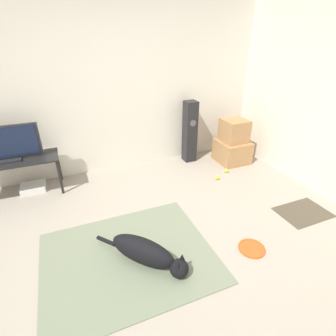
% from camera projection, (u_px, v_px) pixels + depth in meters
% --- Properties ---
extents(ground_plane, '(12.00, 12.00, 0.00)m').
position_uv_depth(ground_plane, '(148.00, 255.00, 2.66)').
color(ground_plane, '#9E9384').
extents(wall_back, '(8.00, 0.06, 2.55)m').
position_uv_depth(wall_back, '(99.00, 90.00, 3.79)').
color(wall_back, silver).
rests_on(wall_back, ground_plane).
extents(area_rug, '(1.67, 1.37, 0.01)m').
position_uv_depth(area_rug, '(129.00, 257.00, 2.63)').
color(area_rug, slate).
rests_on(area_rug, ground_plane).
extents(dog, '(0.72, 0.84, 0.26)m').
position_uv_depth(dog, '(147.00, 253.00, 2.51)').
color(dog, black).
rests_on(dog, area_rug).
extents(frisbee, '(0.28, 0.28, 0.03)m').
position_uv_depth(frisbee, '(252.00, 248.00, 2.73)').
color(frisbee, '#DB511E').
rests_on(frisbee, ground_plane).
extents(cardboard_box_lower, '(0.50, 0.51, 0.37)m').
position_uv_depth(cardboard_box_lower, '(232.00, 151.00, 4.52)').
color(cardboard_box_lower, '#A87A4C').
rests_on(cardboard_box_lower, ground_plane).
extents(cardboard_box_upper, '(0.38, 0.40, 0.37)m').
position_uv_depth(cardboard_box_upper, '(234.00, 131.00, 4.36)').
color(cardboard_box_upper, '#A87A4C').
rests_on(cardboard_box_upper, cardboard_box_lower).
extents(floor_speaker, '(0.20, 0.20, 1.04)m').
position_uv_depth(floor_speaker, '(190.00, 132.00, 4.42)').
color(floor_speaker, black).
rests_on(floor_speaker, ground_plane).
extents(tv_stand, '(1.19, 0.47, 0.52)m').
position_uv_depth(tv_stand, '(11.00, 165.00, 3.45)').
color(tv_stand, black).
rests_on(tv_stand, ground_plane).
extents(tv, '(0.84, 0.20, 0.47)m').
position_uv_depth(tv, '(5.00, 144.00, 3.32)').
color(tv, '#232326').
rests_on(tv, tv_stand).
extents(tennis_ball_by_boxes, '(0.07, 0.07, 0.07)m').
position_uv_depth(tennis_ball_by_boxes, '(226.00, 171.00, 4.22)').
color(tennis_ball_by_boxes, '#C6E033').
rests_on(tennis_ball_by_boxes, ground_plane).
extents(tennis_ball_near_speaker, '(0.07, 0.07, 0.07)m').
position_uv_depth(tennis_ball_near_speaker, '(217.00, 178.00, 4.01)').
color(tennis_ball_near_speaker, '#C6E033').
rests_on(tennis_ball_near_speaker, ground_plane).
extents(game_console, '(0.32, 0.27, 0.09)m').
position_uv_depth(game_console, '(33.00, 187.00, 3.74)').
color(game_console, white).
rests_on(game_console, ground_plane).
extents(door_mat, '(0.64, 0.45, 0.01)m').
position_uv_depth(door_mat, '(303.00, 212.00, 3.29)').
color(door_mat, '#4C4233').
rests_on(door_mat, ground_plane).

